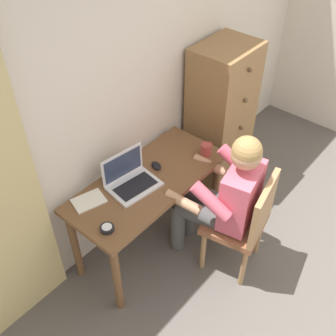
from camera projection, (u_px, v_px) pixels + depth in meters
The scene contains 10 objects.
wall_back at pixel (139, 81), 2.89m from camera, with size 4.80×0.05×2.50m, color beige.
desk at pixel (149, 191), 2.98m from camera, with size 1.24×0.55×0.72m.
dresser at pixel (220, 118), 3.55m from camera, with size 0.52×0.44×1.34m.
chair at pixel (245, 221), 2.91m from camera, with size 0.49×0.48×0.88m.
person_seated at pixel (224, 194), 2.86m from camera, with size 0.61×0.64×1.20m.
laptop at pixel (130, 179), 2.83m from camera, with size 0.37×0.29×0.24m.
computer_mouse at pixel (156, 166), 2.99m from camera, with size 0.06×0.10×0.03m, color black.
desk_clock at pixel (107, 228), 2.55m from camera, with size 0.09×0.09×0.03m.
notebook_pad at pixel (89, 201), 2.74m from camera, with size 0.21×0.15×0.01m, color silver.
coffee_mug at pixel (206, 149), 3.08m from camera, with size 0.12×0.08×0.09m.
Camera 1 is at (-1.82, 0.37, 2.70)m, focal length 43.78 mm.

